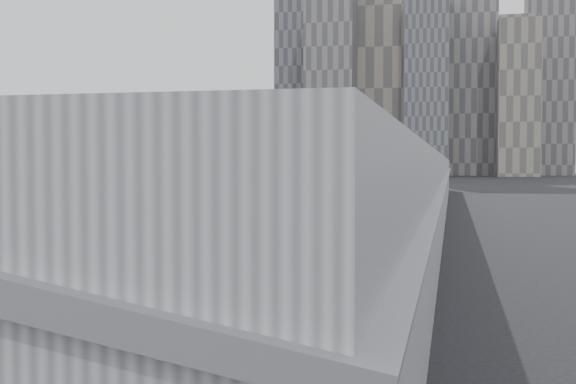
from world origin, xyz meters
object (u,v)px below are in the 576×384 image
(bus_9, at_px, (370,183))
(suv, at_px, (347,187))
(bus_0, at_px, (105,252))
(bus_7, at_px, (355,187))
(bus_5, at_px, (335,193))
(bus_4, at_px, (317,198))
(shipping_container, at_px, (321,187))
(bus_10, at_px, (377,181))
(street_lamp_near, at_px, (237,169))
(bus_8, at_px, (368,185))
(street_lamp_far, at_px, (306,170))
(bus_3, at_px, (284,206))
(bus_6, at_px, (344,190))
(bus_2, at_px, (263,212))
(bus_1, at_px, (209,226))

(bus_9, relative_size, suv, 2.25)
(bus_0, distance_m, bus_7, 100.52)
(bus_0, xyz_separation_m, bus_5, (0.66, 71.51, 0.08))
(bus_4, bearing_deg, shipping_container, 104.26)
(bus_10, relative_size, street_lamp_near, 1.46)
(bus_0, relative_size, bus_5, 0.94)
(bus_8, relative_size, bus_10, 0.92)
(street_lamp_far, bearing_deg, bus_9, 81.38)
(bus_0, relative_size, shipping_container, 1.90)
(bus_3, bearing_deg, suv, 96.14)
(bus_3, height_order, bus_6, bus_6)
(bus_9, bearing_deg, bus_7, -88.40)
(bus_3, height_order, bus_9, bus_9)
(bus_10, bearing_deg, bus_2, -88.26)
(bus_4, xyz_separation_m, bus_8, (-0.06, 57.67, -0.17))
(street_lamp_far, bearing_deg, bus_7, 66.28)
(bus_3, xyz_separation_m, bus_10, (0.02, 98.67, 0.17))
(bus_6, height_order, bus_9, bus_9)
(bus_4, bearing_deg, street_lamp_far, 108.64)
(bus_7, bearing_deg, bus_1, -92.59)
(bus_1, distance_m, bus_5, 55.44)
(bus_4, height_order, bus_5, bus_4)
(bus_5, xyz_separation_m, bus_9, (-0.94, 55.94, 0.07))
(bus_1, bearing_deg, bus_4, 83.42)
(bus_9, height_order, shipping_container, bus_9)
(bus_0, distance_m, shipping_container, 110.15)
(bus_4, xyz_separation_m, shipping_container, (-8.95, 53.23, -0.54))
(bus_4, distance_m, bus_6, 30.46)
(bus_10, relative_size, shipping_container, 2.07)
(bus_4, bearing_deg, bus_3, -88.53)
(bus_3, relative_size, bus_6, 0.94)
(bus_7, xyz_separation_m, shipping_container, (-8.03, 9.33, -0.48))
(bus_2, bearing_deg, bus_6, 90.21)
(bus_6, relative_size, street_lamp_far, 1.54)
(bus_3, distance_m, street_lamp_far, 44.92)
(bus_4, bearing_deg, bus_1, -86.02)
(bus_5, bearing_deg, street_lamp_near, -100.68)
(bus_1, xyz_separation_m, suv, (-5.37, 108.71, -0.68))
(bus_4, distance_m, bus_8, 57.67)
(bus_8, bearing_deg, bus_0, -85.82)
(bus_7, height_order, street_lamp_far, street_lamp_far)
(bus_10, bearing_deg, bus_1, -88.31)
(bus_4, height_order, shipping_container, bus_4)
(bus_7, bearing_deg, street_lamp_near, -99.59)
(bus_2, relative_size, bus_3, 0.99)
(bus_4, relative_size, street_lamp_far, 1.63)
(suv, bearing_deg, street_lamp_near, -109.72)
(bus_1, height_order, street_lamp_far, street_lamp_far)
(bus_3, relative_size, bus_5, 0.93)
(bus_1, height_order, bus_5, bus_5)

